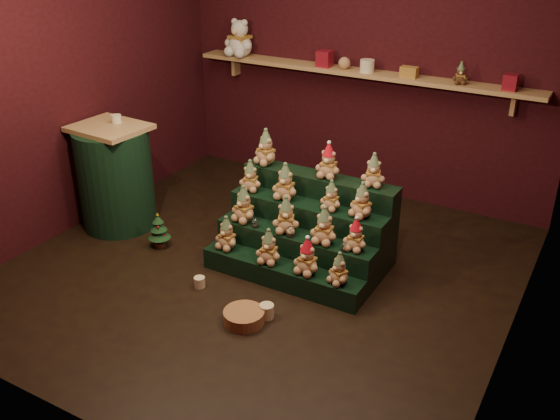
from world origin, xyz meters
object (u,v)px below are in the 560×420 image
Objects in this scene: snow_globe_a at (255,223)px; wicker_basket at (244,317)px; mug_left at (200,282)px; snow_globe_b at (290,231)px; brown_bear at (461,73)px; side_table at (115,177)px; mini_christmas_tree at (159,230)px; white_bear at (240,33)px; riser_tier_front at (282,274)px; mug_right at (267,311)px; snow_globe_c at (344,247)px.

wicker_basket is (0.36, -0.76, -0.35)m from snow_globe_a.
mug_left is (-0.21, -0.53, -0.35)m from snow_globe_a.
wicker_basket is (0.03, -0.76, -0.36)m from snow_globe_b.
wicker_basket is at bearing -126.62° from brown_bear.
snow_globe_b is 1.88m from side_table.
snow_globe_a is at bearing 10.15° from mini_christmas_tree.
white_bear reaches higher than brown_bear.
snow_globe_b is at bearing 92.79° from riser_tier_front.
mini_christmas_tree is at bearing -179.77° from riser_tier_front.
side_table is 2.10m from white_bear.
side_table is at bearing 165.45° from mini_christmas_tree.
snow_globe_b is 0.84m from mug_left.
wicker_basket is at bearing -17.82° from side_table.
brown_bear is (1.32, 2.31, 1.37)m from mug_left.
white_bear is at bearing 129.88° from riser_tier_front.
brown_bear reaches higher than riser_tier_front.
brown_bear is at bearing 60.25° from mug_left.
riser_tier_front is at bearing 91.86° from wicker_basket.
white_bear reaches higher than mug_left.
mug_right is at bearing -124.95° from brown_bear.
mini_christmas_tree is 2.42m from white_bear.
brown_bear is at bearing 68.35° from riser_tier_front.
riser_tier_front is 0.60m from wicker_basket.
mug_right is 0.57× the size of brown_bear.
snow_globe_b is 0.48m from snow_globe_c.
side_table reaches higher than snow_globe_c.
riser_tier_front reaches higher than mug_right.
snow_globe_c is 0.69× the size of mug_right.
mug_right is (1.40, -0.46, -0.11)m from mini_christmas_tree.
snow_globe_c is at bearing 59.25° from wicker_basket.
mug_right is at bearing -77.06° from snow_globe_b.
mug_left is 0.46× the size of brown_bear.
wicker_basket is at bearing -50.10° from white_bear.
wicker_basket is at bearing -21.46° from mug_left.
mini_christmas_tree is at bearing 161.96° from mug_right.
brown_bear is at bearing 73.53° from wicker_basket.
mug_left is 0.61m from wicker_basket.
mug_right is at bearing -52.34° from snow_globe_a.
snow_globe_a is at bearing -142.23° from brown_bear.
snow_globe_a is 0.96m from mini_christmas_tree.
brown_bear is (0.30, 1.78, 1.02)m from snow_globe_c.
wicker_basket is at bearing -64.33° from snow_globe_a.
brown_bear is at bearing 80.46° from snow_globe_c.
mug_right is 0.18m from wicker_basket.
wicker_basket is 0.62× the size of white_bear.
snow_globe_a reaches higher than mug_left.
riser_tier_front is at bearing -0.98° from side_table.
snow_globe_b is at bearing 44.44° from mug_left.
mug_right is at bearing -118.33° from snow_globe_c.
side_table is 1.50m from mug_left.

